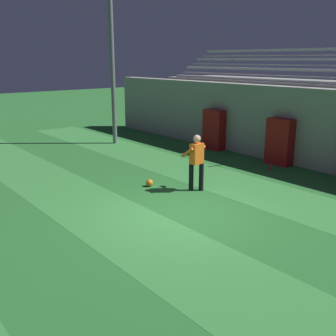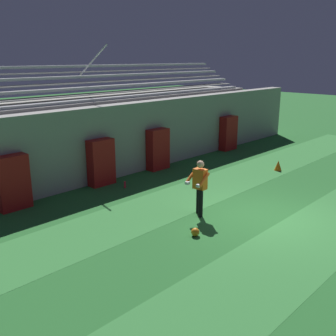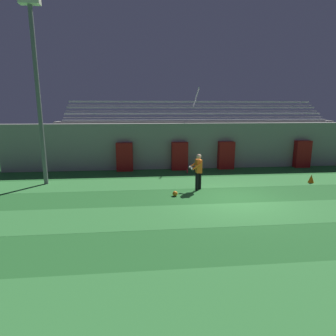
% 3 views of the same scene
% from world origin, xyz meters
% --- Properties ---
extents(ground_plane, '(80.00, 80.00, 0.00)m').
position_xyz_m(ground_plane, '(0.00, 0.00, 0.00)').
color(ground_plane, '#286B2D').
extents(turf_stripe_mid, '(28.00, 2.21, 0.01)m').
position_xyz_m(turf_stripe_mid, '(0.00, -1.58, 0.00)').
color(turf_stripe_mid, '#38843D').
rests_on(turf_stripe_mid, ground).
extents(turf_stripe_far, '(28.00, 2.21, 0.01)m').
position_xyz_m(turf_stripe_far, '(0.00, 2.84, 0.00)').
color(turf_stripe_far, '#38843D').
rests_on(turf_stripe_far, ground).
extents(back_wall, '(24.00, 0.60, 2.80)m').
position_xyz_m(back_wall, '(0.00, 6.50, 1.40)').
color(back_wall, '#999691').
rests_on(back_wall, ground).
extents(padding_pillar_gate_left, '(0.98, 0.44, 1.70)m').
position_xyz_m(padding_pillar_gate_left, '(-1.45, 5.95, 0.85)').
color(padding_pillar_gate_left, maroon).
rests_on(padding_pillar_gate_left, ground).
extents(padding_pillar_far_left, '(0.98, 0.44, 1.70)m').
position_xyz_m(padding_pillar_far_left, '(-4.77, 5.95, 0.85)').
color(padding_pillar_far_left, maroon).
rests_on(padding_pillar_far_left, ground).
extents(floodlight_pole, '(0.90, 0.36, 8.60)m').
position_xyz_m(floodlight_pole, '(-8.54, 3.33, 5.39)').
color(floodlight_pole, slate).
rests_on(floodlight_pole, ground).
extents(goalkeeper, '(0.58, 0.59, 1.67)m').
position_xyz_m(goalkeeper, '(-1.22, 1.53, 0.95)').
color(goalkeeper, black).
rests_on(goalkeeper, ground).
extents(soccer_ball, '(0.22, 0.22, 0.22)m').
position_xyz_m(soccer_ball, '(-2.39, 0.69, 0.11)').
color(soccer_ball, orange).
rests_on(soccer_ball, ground).
extents(water_bottle, '(0.07, 0.07, 0.24)m').
position_xyz_m(water_bottle, '(-1.12, 5.05, 0.12)').
color(water_bottle, red).
rests_on(water_bottle, ground).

